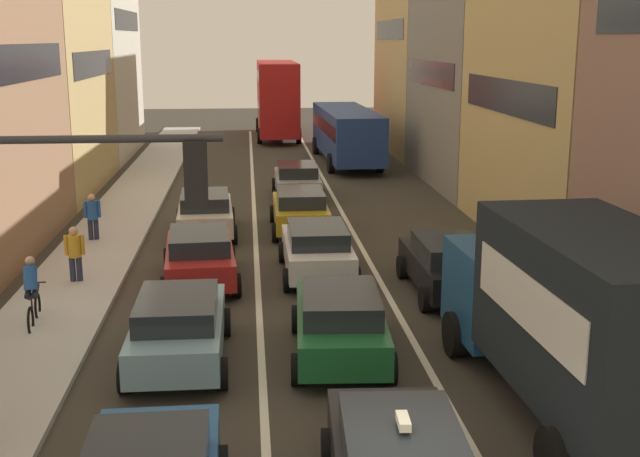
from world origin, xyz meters
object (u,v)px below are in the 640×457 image
Objects in this scene: removalist_box_truck at (573,310)px; bus_far_queue_secondary at (277,96)px; sedan_centre_lane_second at (340,321)px; pedestrian_mid_sidewalk at (75,252)px; sedan_right_lane_behind_truck at (448,264)px; wagon_left_lane_second at (179,326)px; sedan_left_lane_third at (200,255)px; coupe_centre_lane_fourth at (300,209)px; bus_mid_queue_primary at (347,131)px; sedan_left_lane_fourth at (205,212)px; cyclist_on_sidewalk at (32,293)px; hatchback_centre_lane_third at (317,249)px; sedan_centre_lane_fifth at (297,180)px; pedestrian_near_kerb at (93,215)px; traffic_light_pole at (47,265)px.

bus_far_queue_secondary is (-3.57, 42.14, 0.86)m from removalist_box_truck.
pedestrian_mid_sidewalk is (-6.59, 5.69, 0.15)m from sedan_centre_lane_second.
wagon_left_lane_second is at bearing 121.38° from sedan_right_lane_behind_truck.
sedan_right_lane_behind_truck is at bearing -174.80° from bus_far_queue_secondary.
removalist_box_truck reaches higher than sedan_left_lane_third.
bus_mid_queue_primary reaches higher than coupe_centre_lane_fourth.
sedan_left_lane_third is 1.02× the size of sedan_right_lane_behind_truck.
coupe_centre_lane_fourth is 0.99× the size of sedan_left_lane_fourth.
cyclist_on_sidewalk is at bearing 55.79° from wagon_left_lane_second.
sedan_centre_lane_fifth is (0.14, 11.48, 0.00)m from hatchback_centre_lane_third.
sedan_left_lane_third is at bearing 174.21° from bus_far_queue_secondary.
hatchback_centre_lane_third and sedan_centre_lane_fifth have the same top height.
wagon_left_lane_second is at bearing 164.47° from bus_mid_queue_primary.
wagon_left_lane_second is 11.35m from sedan_left_lane_fourth.
pedestrian_near_kerb is at bearing 58.03° from hatchback_centre_lane_third.
sedan_left_lane_third is 0.42× the size of bus_far_queue_secondary.
sedan_right_lane_behind_truck is (3.30, -1.93, 0.00)m from hatchback_centre_lane_third.
sedan_left_lane_fourth is 2.64× the size of pedestrian_near_kerb.
pedestrian_near_kerb is (-10.71, 13.49, -1.03)m from removalist_box_truck.
hatchback_centre_lane_third is 3.82m from sedan_right_lane_behind_truck.
cyclist_on_sidewalk is at bearing 99.29° from sedan_right_lane_behind_truck.
hatchback_centre_lane_third is at bearing 59.18° from sedan_right_lane_behind_truck.
coupe_centre_lane_fourth is at bearing -32.05° from sedan_left_lane_third.
cyclist_on_sidewalk is (-6.82, -9.14, 0.05)m from coupe_centre_lane_fourth.
bus_mid_queue_primary is 6.36× the size of pedestrian_mid_sidewalk.
traffic_light_pole is 1.28× the size of wagon_left_lane_second.
removalist_box_truck is at bearing -157.94° from hatchback_centre_lane_third.
sedan_left_lane_fourth is at bearing 32.82° from hatchback_centre_lane_third.
hatchback_centre_lane_third is 3.30m from sedan_left_lane_third.
removalist_box_truck is at bearing 179.06° from bus_mid_queue_primary.
removalist_box_truck is 13.57m from pedestrian_mid_sidewalk.
wagon_left_lane_second and sedan_right_lane_behind_truck have the same top height.
sedan_centre_lane_fifth is at bearing 145.26° from pedestrian_mid_sidewalk.
pedestrian_near_kerb is at bearing 101.21° from sedan_left_lane_fourth.
sedan_left_lane_fourth and sedan_centre_lane_fifth have the same top height.
sedan_centre_lane_second is 2.55× the size of cyclist_on_sidewalk.
sedan_right_lane_behind_truck is (7.75, 10.10, -3.02)m from traffic_light_pole.
sedan_left_lane_third is (1.18, 11.61, -3.02)m from traffic_light_pole.
hatchback_centre_lane_third is 6.64m from pedestrian_mid_sidewalk.
cyclist_on_sidewalk is (-10.35, -24.84, -0.91)m from bus_mid_queue_primary.
bus_mid_queue_primary is (6.68, 21.57, 0.96)m from sedan_left_lane_third.
sedan_left_lane_third is at bearing 84.25° from pedestrian_mid_sidewalk.
removalist_box_truck is at bearing 19.66° from traffic_light_pole.
sedan_centre_lane_fifth is (3.54, 6.22, 0.00)m from sedan_left_lane_fourth.
sedan_centre_lane_second is 11.81m from sedan_left_lane_fourth.
sedan_left_lane_fourth is at bearing 145.11° from pedestrian_mid_sidewalk.
traffic_light_pole is 12.05m from sedan_left_lane_third.
bus_far_queue_secondary is at bearing -9.63° from sedan_left_lane_third.
hatchback_centre_lane_third is 6.26m from sedan_left_lane_fourth.
sedan_left_lane_fourth is (0.01, 11.35, 0.00)m from wagon_left_lane_second.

